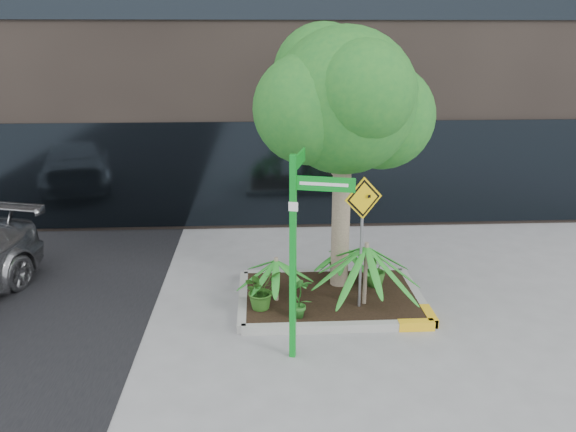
{
  "coord_description": "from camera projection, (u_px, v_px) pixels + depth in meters",
  "views": [
    {
      "loc": [
        -1.06,
        -8.98,
        4.68
      ],
      "look_at": [
        -0.58,
        0.2,
        1.7
      ],
      "focal_mm": 35.0,
      "sensor_mm": 36.0,
      "label": 1
    }
  ],
  "objects": [
    {
      "name": "ground",
      "position": [
        321.0,
        309.0,
        10.03
      ],
      "size": [
        80.0,
        80.0,
        0.0
      ],
      "primitive_type": "plane",
      "color": "gray",
      "rests_on": "ground"
    },
    {
      "name": "palm_left",
      "position": [
        276.0,
        260.0,
        9.81
      ],
      "size": [
        0.92,
        0.92,
        1.02
      ],
      "color": "gray",
      "rests_on": "ground"
    },
    {
      "name": "tree",
      "position": [
        344.0,
        101.0,
        9.68
      ],
      "size": [
        3.27,
        2.9,
        4.91
      ],
      "color": "gray",
      "rests_on": "ground"
    },
    {
      "name": "palm_front",
      "position": [
        367.0,
        247.0,
        9.6
      ],
      "size": [
        1.29,
        1.29,
        1.43
      ],
      "color": "gray",
      "rests_on": "ground"
    },
    {
      "name": "shrub_a",
      "position": [
        261.0,
        289.0,
        9.66
      ],
      "size": [
        0.88,
        0.88,
        0.7
      ],
      "primitive_type": "imported",
      "rotation": [
        0.0,
        0.0,
        0.6
      ],
      "color": "#295D1A",
      "rests_on": "planter"
    },
    {
      "name": "shrub_b",
      "position": [
        375.0,
        268.0,
        10.52
      ],
      "size": [
        0.49,
        0.49,
        0.7
      ],
      "primitive_type": "imported",
      "rotation": [
        0.0,
        0.0,
        1.87
      ],
      "color": "#265C1B",
      "rests_on": "planter"
    },
    {
      "name": "shrub_c",
      "position": [
        300.0,
        297.0,
        9.32
      ],
      "size": [
        0.4,
        0.4,
        0.75
      ],
      "primitive_type": "imported",
      "rotation": [
        0.0,
        0.0,
        3.17
      ],
      "color": "#23651F",
      "rests_on": "planter"
    },
    {
      "name": "planter",
      "position": [
        332.0,
        297.0,
        10.27
      ],
      "size": [
        3.35,
        2.36,
        0.15
      ],
      "color": "#9E9E99",
      "rests_on": "ground"
    },
    {
      "name": "palm_back",
      "position": [
        345.0,
        249.0,
        10.72
      ],
      "size": [
        0.76,
        0.76,
        0.85
      ],
      "color": "gray",
      "rests_on": "ground"
    },
    {
      "name": "cattle_sign",
      "position": [
        362.0,
        221.0,
        9.33
      ],
      "size": [
        0.67,
        0.3,
        2.33
      ],
      "rotation": [
        0.0,
        0.0,
        0.4
      ],
      "color": "slate",
      "rests_on": "ground"
    },
    {
      "name": "street_sign_post",
      "position": [
        298.0,
        236.0,
        8.02
      ],
      "size": [
        0.9,
        1.07,
        3.13
      ],
      "rotation": [
        0.0,
        0.0,
        -0.26
      ],
      "color": "#0D9824",
      "rests_on": "ground"
    },
    {
      "name": "shrub_d",
      "position": [
        339.0,
        262.0,
        10.77
      ],
      "size": [
        0.54,
        0.54,
        0.73
      ],
      "primitive_type": "imported",
      "rotation": [
        0.0,
        0.0,
        5.22
      ],
      "color": "#265D1A",
      "rests_on": "planter"
    }
  ]
}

